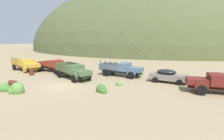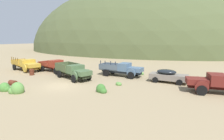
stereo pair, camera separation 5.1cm
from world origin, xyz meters
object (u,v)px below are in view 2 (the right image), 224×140
object	(u,v)px
truck_rust_red	(56,66)
oil_drum_foreground	(13,83)
oil_drum_by_truck	(32,72)
truck_chalk_blue	(124,69)
car_primer_gray	(170,76)
truck_oxblood	(218,83)
truck_faded_yellow	(27,65)
truck_weathered_green	(75,71)

from	to	relation	value
truck_rust_red	oil_drum_foreground	distance (m)	8.40
oil_drum_by_truck	truck_chalk_blue	bearing A→B (deg)	23.32
car_primer_gray	oil_drum_foreground	world-z (taller)	car_primer_gray
truck_chalk_blue	oil_drum_by_truck	size ratio (longest dim) A/B	7.17
car_primer_gray	truck_oxblood	xyz separation A→B (m)	(4.84, -2.31, 0.20)
truck_oxblood	truck_chalk_blue	bearing A→B (deg)	-26.67
truck_faded_yellow	truck_oxblood	size ratio (longest dim) A/B	1.01
truck_chalk_blue	truck_faded_yellow	bearing A→B (deg)	-167.40
truck_rust_red	car_primer_gray	world-z (taller)	truck_rust_red
truck_faded_yellow	oil_drum_foreground	xyz separation A→B (m)	(6.39, -6.77, -0.73)
truck_chalk_blue	oil_drum_by_truck	world-z (taller)	truck_chalk_blue
oil_drum_foreground	oil_drum_by_truck	size ratio (longest dim) A/B	1.05
truck_faded_yellow	oil_drum_by_truck	size ratio (longest dim) A/B	8.07
truck_rust_red	oil_drum_foreground	world-z (taller)	truck_rust_red
truck_faded_yellow	truck_weathered_green	bearing A→B (deg)	8.41
truck_rust_red	oil_drum_foreground	size ratio (longest dim) A/B	6.77
truck_faded_yellow	oil_drum_by_truck	xyz separation A→B (m)	(3.47, -1.97, -0.59)
car_primer_gray	truck_faded_yellow	bearing A→B (deg)	-172.41
truck_faded_yellow	truck_chalk_blue	distance (m)	16.00
truck_faded_yellow	car_primer_gray	xyz separation A→B (m)	(21.87, 2.67, -0.21)
truck_rust_red	truck_weathered_green	bearing A→B (deg)	-15.49
truck_weathered_green	truck_oxblood	size ratio (longest dim) A/B	0.95
truck_weathered_green	truck_oxblood	xyz separation A→B (m)	(16.04, 1.49, 0.00)
truck_chalk_blue	oil_drum_by_truck	xyz separation A→B (m)	(-12.19, -5.25, -0.57)
truck_faded_yellow	truck_weathered_green	xyz separation A→B (m)	(10.67, -1.13, -0.01)
car_primer_gray	oil_drum_foreground	bearing A→B (deg)	-147.99
truck_faded_yellow	truck_weathered_green	distance (m)	10.73
truck_weathered_green	truck_chalk_blue	distance (m)	6.66
truck_faded_yellow	truck_oxblood	world-z (taller)	same
truck_faded_yellow	truck_rust_red	xyz separation A→B (m)	(4.82, 1.46, -0.03)
truck_faded_yellow	car_primer_gray	size ratio (longest dim) A/B	1.48
truck_chalk_blue	car_primer_gray	bearing A→B (deg)	-4.88
truck_chalk_blue	truck_oxblood	bearing A→B (deg)	-14.07
truck_faded_yellow	oil_drum_by_truck	world-z (taller)	truck_faded_yellow
truck_weathered_green	truck_oxblood	distance (m)	16.11
oil_drum_by_truck	car_primer_gray	bearing A→B (deg)	14.16
oil_drum_foreground	truck_faded_yellow	bearing A→B (deg)	133.35
car_primer_gray	oil_drum_by_truck	distance (m)	18.98
truck_chalk_blue	car_primer_gray	distance (m)	6.24
truck_faded_yellow	oil_drum_foreground	bearing A→B (deg)	-32.19
truck_chalk_blue	truck_weathered_green	bearing A→B (deg)	-137.73
truck_rust_red	truck_faded_yellow	bearing A→B (deg)	-154.81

